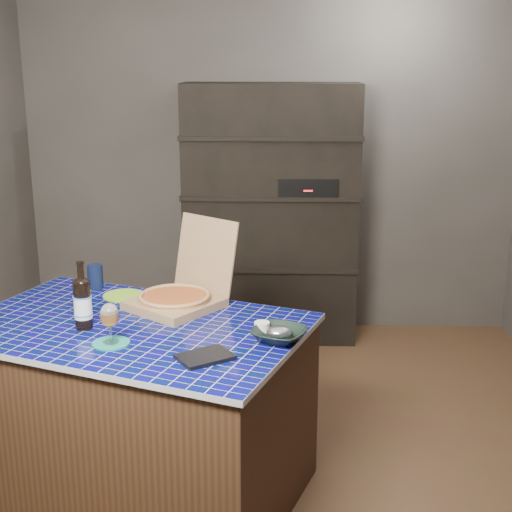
{
  "coord_description": "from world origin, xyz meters",
  "views": [
    {
      "loc": [
        0.06,
        -3.35,
        1.96
      ],
      "look_at": [
        -0.05,
        0.0,
        1.03
      ],
      "focal_mm": 50.0,
      "sensor_mm": 36.0,
      "label": 1
    }
  ],
  "objects_px": {
    "mead_bottle": "(83,302)",
    "wine_glass": "(109,316)",
    "dvd_case": "(205,357)",
    "pizza_box": "(178,295)",
    "kitchen_island": "(135,409)",
    "bowl": "(279,335)"
  },
  "relations": [
    {
      "from": "mead_bottle",
      "to": "wine_glass",
      "type": "xyz_separation_m",
      "value": [
        0.16,
        -0.17,
        0.0
      ]
    },
    {
      "from": "wine_glass",
      "to": "dvd_case",
      "type": "relative_size",
      "value": 0.83
    },
    {
      "from": "pizza_box",
      "to": "mead_bottle",
      "type": "xyz_separation_m",
      "value": [
        -0.37,
        -0.29,
        0.06
      ]
    },
    {
      "from": "pizza_box",
      "to": "wine_glass",
      "type": "distance_m",
      "value": 0.52
    },
    {
      "from": "wine_glass",
      "to": "pizza_box",
      "type": "bearing_deg",
      "value": 65.03
    },
    {
      "from": "kitchen_island",
      "to": "wine_glass",
      "type": "distance_m",
      "value": 0.58
    },
    {
      "from": "mead_bottle",
      "to": "wine_glass",
      "type": "height_order",
      "value": "mead_bottle"
    },
    {
      "from": "dvd_case",
      "to": "wine_glass",
      "type": "bearing_deg",
      "value": -142.37
    },
    {
      "from": "bowl",
      "to": "mead_bottle",
      "type": "bearing_deg",
      "value": 172.12
    },
    {
      "from": "kitchen_island",
      "to": "mead_bottle",
      "type": "xyz_separation_m",
      "value": [
        -0.2,
        -0.04,
        0.53
      ]
    },
    {
      "from": "pizza_box",
      "to": "mead_bottle",
      "type": "distance_m",
      "value": 0.48
    },
    {
      "from": "mead_bottle",
      "to": "bowl",
      "type": "xyz_separation_m",
      "value": [
        0.85,
        -0.12,
        -0.09
      ]
    },
    {
      "from": "wine_glass",
      "to": "bowl",
      "type": "bearing_deg",
      "value": 4.61
    },
    {
      "from": "wine_glass",
      "to": "bowl",
      "type": "xyz_separation_m",
      "value": [
        0.69,
        0.06,
        -0.1
      ]
    },
    {
      "from": "pizza_box",
      "to": "bowl",
      "type": "relative_size",
      "value": 2.61
    },
    {
      "from": "pizza_box",
      "to": "dvd_case",
      "type": "height_order",
      "value": "pizza_box"
    },
    {
      "from": "kitchen_island",
      "to": "pizza_box",
      "type": "distance_m",
      "value": 0.56
    },
    {
      "from": "wine_glass",
      "to": "bowl",
      "type": "relative_size",
      "value": 0.78
    },
    {
      "from": "mead_bottle",
      "to": "kitchen_island",
      "type": "bearing_deg",
      "value": 12.57
    },
    {
      "from": "kitchen_island",
      "to": "dvd_case",
      "type": "relative_size",
      "value": 8.38
    },
    {
      "from": "mead_bottle",
      "to": "dvd_case",
      "type": "distance_m",
      "value": 0.65
    },
    {
      "from": "wine_glass",
      "to": "bowl",
      "type": "height_order",
      "value": "wine_glass"
    }
  ]
}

